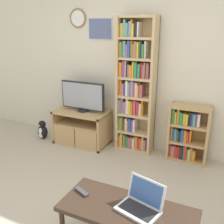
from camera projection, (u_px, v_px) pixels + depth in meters
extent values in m
cube|color=beige|center=(140.00, 66.00, 3.93)|extent=(7.05, 0.06, 2.60)
torus|color=olive|center=(78.00, 18.00, 4.08)|extent=(0.29, 0.03, 0.29)
cylinder|color=white|center=(78.00, 18.00, 4.08)|extent=(0.24, 0.02, 0.24)
cube|color=silver|center=(100.00, 29.00, 3.98)|extent=(0.42, 0.01, 0.32)
cube|color=slate|center=(100.00, 29.00, 3.97)|extent=(0.38, 0.02, 0.29)
cube|color=tan|center=(62.00, 123.00, 4.51)|extent=(0.04, 0.51, 0.56)
cube|color=tan|center=(105.00, 131.00, 4.17)|extent=(0.04, 0.51, 0.56)
cube|color=tan|center=(82.00, 112.00, 4.25)|extent=(0.88, 0.51, 0.04)
cube|color=tan|center=(83.00, 141.00, 4.42)|extent=(0.88, 0.51, 0.04)
cube|color=tan|center=(82.00, 124.00, 4.32)|extent=(0.80, 0.47, 0.04)
cube|color=tan|center=(64.00, 135.00, 4.24)|extent=(0.39, 0.02, 0.30)
cube|color=tan|center=(86.00, 140.00, 4.08)|extent=(0.39, 0.02, 0.30)
cylinder|color=black|center=(83.00, 110.00, 4.23)|extent=(0.18, 0.18, 0.04)
cube|color=black|center=(83.00, 96.00, 4.16)|extent=(0.75, 0.05, 0.44)
cube|color=#9399A3|center=(82.00, 96.00, 4.13)|extent=(0.71, 0.01, 0.40)
cube|color=tan|center=(120.00, 86.00, 3.97)|extent=(0.04, 0.26, 2.01)
cube|color=tan|center=(153.00, 89.00, 3.76)|extent=(0.04, 0.26, 2.01)
cube|color=tan|center=(139.00, 86.00, 3.97)|extent=(0.56, 0.02, 2.01)
cube|color=tan|center=(134.00, 148.00, 4.18)|extent=(0.49, 0.22, 0.04)
cube|color=tan|center=(135.00, 132.00, 4.09)|extent=(0.49, 0.22, 0.04)
cube|color=tan|center=(135.00, 115.00, 4.00)|extent=(0.49, 0.22, 0.04)
cube|color=tan|center=(136.00, 97.00, 3.91)|extent=(0.49, 0.22, 0.04)
cube|color=tan|center=(136.00, 78.00, 3.82)|extent=(0.49, 0.22, 0.04)
cube|color=tan|center=(137.00, 59.00, 3.72)|extent=(0.49, 0.22, 0.04)
cube|color=tan|center=(137.00, 38.00, 3.63)|extent=(0.49, 0.22, 0.04)
cube|color=tan|center=(138.00, 16.00, 3.54)|extent=(0.49, 0.22, 0.04)
cube|color=orange|center=(122.00, 139.00, 4.24)|extent=(0.03, 0.19, 0.19)
cube|color=gold|center=(123.00, 138.00, 4.22)|extent=(0.03, 0.20, 0.23)
cube|color=#5B9389|center=(125.00, 139.00, 4.22)|extent=(0.02, 0.17, 0.21)
cube|color=#93704C|center=(126.00, 139.00, 4.20)|extent=(0.02, 0.20, 0.20)
cube|color=#388947|center=(129.00, 140.00, 4.20)|extent=(0.04, 0.18, 0.19)
cube|color=#B75B70|center=(131.00, 141.00, 4.18)|extent=(0.03, 0.18, 0.17)
cube|color=#93704C|center=(133.00, 141.00, 4.17)|extent=(0.03, 0.18, 0.18)
cube|color=white|center=(135.00, 142.00, 4.15)|extent=(0.03, 0.19, 0.18)
cube|color=orange|center=(137.00, 141.00, 4.13)|extent=(0.04, 0.17, 0.21)
cube|color=red|center=(140.00, 142.00, 4.12)|extent=(0.03, 0.16, 0.20)
cube|color=#B75B70|center=(142.00, 143.00, 4.11)|extent=(0.03, 0.18, 0.19)
cube|color=gold|center=(144.00, 142.00, 4.09)|extent=(0.03, 0.17, 0.23)
cube|color=#B75B70|center=(146.00, 144.00, 4.08)|extent=(0.04, 0.18, 0.18)
cube|color=gold|center=(122.00, 122.00, 4.15)|extent=(0.04, 0.16, 0.20)
cube|color=#388947|center=(124.00, 122.00, 4.13)|extent=(0.03, 0.20, 0.21)
cube|color=red|center=(126.00, 123.00, 4.13)|extent=(0.03, 0.17, 0.19)
cube|color=white|center=(128.00, 123.00, 4.11)|extent=(0.03, 0.19, 0.20)
cube|color=#93704C|center=(130.00, 124.00, 4.10)|extent=(0.02, 0.19, 0.17)
cube|color=#2856A8|center=(131.00, 124.00, 4.08)|extent=(0.03, 0.18, 0.20)
cube|color=#9E4293|center=(134.00, 124.00, 4.08)|extent=(0.04, 0.16, 0.18)
cube|color=white|center=(136.00, 124.00, 4.06)|extent=(0.03, 0.17, 0.20)
cube|color=#759EB7|center=(121.00, 105.00, 4.05)|extent=(0.02, 0.21, 0.21)
cube|color=#B75B70|center=(123.00, 104.00, 4.05)|extent=(0.02, 0.18, 0.23)
cube|color=#759EB7|center=(124.00, 105.00, 4.04)|extent=(0.02, 0.16, 0.23)
cube|color=#B75B70|center=(126.00, 106.00, 4.04)|extent=(0.04, 0.17, 0.18)
cube|color=white|center=(129.00, 105.00, 4.01)|extent=(0.04, 0.17, 0.23)
cube|color=gold|center=(131.00, 106.00, 3.99)|extent=(0.03, 0.19, 0.21)
cube|color=gold|center=(133.00, 107.00, 3.99)|extent=(0.02, 0.17, 0.19)
cube|color=red|center=(135.00, 106.00, 3.97)|extent=(0.03, 0.17, 0.22)
cube|color=#B75B70|center=(136.00, 107.00, 3.96)|extent=(0.02, 0.20, 0.22)
cube|color=red|center=(139.00, 107.00, 3.95)|extent=(0.04, 0.18, 0.21)
cube|color=white|center=(141.00, 108.00, 3.94)|extent=(0.03, 0.17, 0.19)
cube|color=orange|center=(144.00, 107.00, 3.92)|extent=(0.02, 0.16, 0.23)
cube|color=orange|center=(122.00, 86.00, 3.96)|extent=(0.03, 0.17, 0.23)
cube|color=#B75B70|center=(125.00, 88.00, 3.95)|extent=(0.04, 0.19, 0.18)
cube|color=#2856A8|center=(127.00, 88.00, 3.94)|extent=(0.02, 0.16, 0.20)
cube|color=white|center=(129.00, 87.00, 3.92)|extent=(0.03, 0.18, 0.23)
cube|color=#759EB7|center=(131.00, 88.00, 3.92)|extent=(0.02, 0.17, 0.20)
cube|color=#B75B70|center=(132.00, 87.00, 3.90)|extent=(0.03, 0.16, 0.23)
cube|color=#759EB7|center=(134.00, 88.00, 3.89)|extent=(0.02, 0.18, 0.23)
cube|color=#B75B70|center=(136.00, 88.00, 3.88)|extent=(0.04, 0.16, 0.22)
cube|color=white|center=(138.00, 89.00, 3.86)|extent=(0.03, 0.19, 0.20)
cube|color=orange|center=(140.00, 90.00, 3.85)|extent=(0.03, 0.20, 0.18)
cube|color=#B75B70|center=(142.00, 90.00, 3.84)|extent=(0.04, 0.17, 0.18)
cube|color=orange|center=(123.00, 69.00, 3.87)|extent=(0.04, 0.20, 0.21)
cube|color=#9E4293|center=(125.00, 68.00, 3.85)|extent=(0.03, 0.18, 0.23)
cube|color=white|center=(127.00, 68.00, 3.84)|extent=(0.02, 0.17, 0.23)
cube|color=#232328|center=(129.00, 70.00, 3.84)|extent=(0.03, 0.18, 0.19)
cube|color=#B75B70|center=(130.00, 70.00, 3.83)|extent=(0.02, 0.19, 0.18)
cube|color=orange|center=(133.00, 71.00, 3.81)|extent=(0.04, 0.20, 0.17)
cube|color=gold|center=(135.00, 69.00, 3.79)|extent=(0.02, 0.20, 0.22)
cube|color=#388947|center=(137.00, 69.00, 3.78)|extent=(0.04, 0.18, 0.22)
cube|color=#2856A8|center=(139.00, 71.00, 3.77)|extent=(0.02, 0.17, 0.19)
cube|color=#388947|center=(141.00, 70.00, 3.75)|extent=(0.02, 0.21, 0.20)
cube|color=red|center=(143.00, 70.00, 3.75)|extent=(0.03, 0.17, 0.22)
cube|color=#B75B70|center=(145.00, 71.00, 3.74)|extent=(0.02, 0.19, 0.19)
cube|color=#93704C|center=(146.00, 70.00, 3.72)|extent=(0.02, 0.19, 0.23)
cube|color=#B75B70|center=(149.00, 70.00, 3.72)|extent=(0.04, 0.16, 0.22)
cube|color=orange|center=(123.00, 49.00, 3.78)|extent=(0.03, 0.19, 0.21)
cube|color=#388947|center=(124.00, 49.00, 3.77)|extent=(0.02, 0.20, 0.21)
cube|color=#5B9389|center=(126.00, 49.00, 3.76)|extent=(0.04, 0.18, 0.23)
cube|color=#B75B70|center=(128.00, 50.00, 3.75)|extent=(0.02, 0.19, 0.18)
cube|color=#2856A8|center=(131.00, 49.00, 3.73)|extent=(0.04, 0.20, 0.23)
cube|color=orange|center=(133.00, 49.00, 3.72)|extent=(0.03, 0.16, 0.23)
cube|color=#93704C|center=(135.00, 50.00, 3.71)|extent=(0.02, 0.18, 0.19)
cube|color=#93704C|center=(137.00, 49.00, 3.69)|extent=(0.04, 0.19, 0.22)
cube|color=gold|center=(139.00, 50.00, 3.68)|extent=(0.03, 0.18, 0.21)
cube|color=#759EB7|center=(141.00, 49.00, 3.67)|extent=(0.02, 0.16, 0.23)
cube|color=#232328|center=(143.00, 50.00, 3.66)|extent=(0.03, 0.20, 0.22)
cube|color=#388947|center=(145.00, 51.00, 3.65)|extent=(0.02, 0.20, 0.19)
cube|color=white|center=(147.00, 49.00, 3.64)|extent=(0.03, 0.17, 0.23)
cube|color=gold|center=(124.00, 30.00, 3.70)|extent=(0.04, 0.17, 0.18)
cube|color=#759EB7|center=(126.00, 28.00, 3.67)|extent=(0.03, 0.17, 0.23)
cube|color=#5B9389|center=(129.00, 30.00, 3.66)|extent=(0.04, 0.18, 0.18)
cube|color=#759EB7|center=(132.00, 29.00, 3.64)|extent=(0.04, 0.16, 0.21)
cube|color=orange|center=(133.00, 28.00, 3.63)|extent=(0.02, 0.17, 0.23)
cube|color=gold|center=(135.00, 30.00, 3.62)|extent=(0.03, 0.20, 0.17)
cube|color=#232328|center=(138.00, 29.00, 3.61)|extent=(0.04, 0.18, 0.20)
cube|color=white|center=(140.00, 29.00, 3.60)|extent=(0.02, 0.18, 0.19)
cube|color=tan|center=(170.00, 131.00, 3.83)|extent=(0.04, 0.27, 0.83)
cube|color=tan|center=(208.00, 137.00, 3.62)|extent=(0.04, 0.27, 0.83)
cube|color=tan|center=(190.00, 131.00, 3.83)|extent=(0.56, 0.02, 0.83)
cube|color=tan|center=(186.00, 158.00, 3.86)|extent=(0.49, 0.23, 0.04)
cube|color=tan|center=(187.00, 142.00, 3.77)|extent=(0.49, 0.23, 0.04)
cube|color=tan|center=(189.00, 125.00, 3.68)|extent=(0.49, 0.23, 0.04)
cube|color=tan|center=(191.00, 108.00, 3.60)|extent=(0.49, 0.23, 0.04)
cube|color=#9E4293|center=(171.00, 147.00, 3.92)|extent=(0.02, 0.17, 0.22)
cube|color=orange|center=(173.00, 149.00, 3.91)|extent=(0.03, 0.18, 0.17)
cube|color=#B75B70|center=(175.00, 149.00, 3.90)|extent=(0.03, 0.18, 0.18)
cube|color=red|center=(177.00, 150.00, 3.89)|extent=(0.04, 0.18, 0.17)
cube|color=red|center=(180.00, 150.00, 3.87)|extent=(0.02, 0.18, 0.18)
cube|color=#232328|center=(182.00, 150.00, 3.85)|extent=(0.04, 0.21, 0.20)
cube|color=#388947|center=(184.00, 151.00, 3.84)|extent=(0.02, 0.19, 0.20)
cube|color=red|center=(186.00, 151.00, 3.82)|extent=(0.03, 0.21, 0.21)
cube|color=#5B9389|center=(188.00, 153.00, 3.82)|extent=(0.02, 0.20, 0.16)
cube|color=gold|center=(190.00, 152.00, 3.81)|extent=(0.03, 0.20, 0.18)
cube|color=#93704C|center=(192.00, 152.00, 3.79)|extent=(0.02, 0.20, 0.21)
cube|color=orange|center=(194.00, 154.00, 3.79)|extent=(0.04, 0.20, 0.17)
cube|color=orange|center=(173.00, 132.00, 3.84)|extent=(0.02, 0.17, 0.20)
cube|color=#2856A8|center=(174.00, 132.00, 3.83)|extent=(0.03, 0.16, 0.18)
cube|color=#759EB7|center=(176.00, 133.00, 3.82)|extent=(0.02, 0.17, 0.18)
cube|color=#388947|center=(178.00, 134.00, 3.81)|extent=(0.02, 0.17, 0.16)
cube|color=#232328|center=(180.00, 134.00, 3.79)|extent=(0.03, 0.20, 0.16)
cube|color=#2856A8|center=(183.00, 134.00, 3.77)|extent=(0.04, 0.20, 0.19)
cube|color=orange|center=(186.00, 135.00, 3.76)|extent=(0.04, 0.18, 0.18)
cube|color=red|center=(189.00, 135.00, 3.74)|extent=(0.03, 0.19, 0.17)
cube|color=orange|center=(191.00, 135.00, 3.73)|extent=(0.02, 0.17, 0.19)
cube|color=#388947|center=(175.00, 114.00, 3.74)|extent=(0.04, 0.19, 0.22)
cube|color=gold|center=(177.00, 116.00, 3.73)|extent=(0.02, 0.20, 0.17)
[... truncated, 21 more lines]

